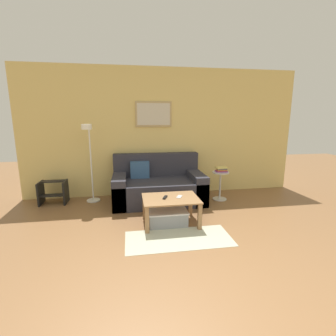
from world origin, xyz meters
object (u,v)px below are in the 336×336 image
Objects in this scene: couch at (158,186)px; coffee_table at (171,203)px; book_stack at (221,169)px; floor_lamp at (89,154)px; storage_bin at (168,217)px; side_table at (220,183)px; step_stool at (53,191)px; remote_control at (165,197)px; cell_phone at (179,197)px.

coffee_table is (0.06, -1.04, 0.04)m from couch.
couch is 1.26m from book_stack.
storage_bin is at bearing -42.56° from floor_lamp.
couch reaches higher than side_table.
step_stool is (-1.96, 1.25, 0.12)m from storage_bin.
storage_bin is at bearing -140.88° from side_table.
couch is 1.15× the size of floor_lamp.
book_stack is (2.46, -0.18, -0.34)m from floor_lamp.
coffee_table is 0.23m from storage_bin.
side_table is 1.17× the size of step_stool.
step_stool is (-1.93, 1.21, -0.18)m from remote_control.
storage_bin is at bearing -136.30° from cell_phone.
floor_lamp is 1.88m from cell_phone.
coffee_table is 1.50× the size of side_table.
side_table is (1.21, -0.11, 0.04)m from couch.
couch is at bearing 90.73° from storage_bin.
floor_lamp reaches higher than side_table.
storage_bin is 4.19× the size of cell_phone.
step_stool reaches higher than coffee_table.
storage_bin is 2.33m from step_stool.
book_stack is at bearing 38.86° from storage_bin.
side_table is (1.19, 0.97, 0.22)m from storage_bin.
couch is 3.05× the size of side_table.
coffee_table is 0.57× the size of floor_lamp.
floor_lamp is 3.12× the size of step_stool.
remote_control is at bearing -90.98° from couch.
cell_phone is (0.20, -1.02, 0.11)m from couch.
floor_lamp is 2.66× the size of side_table.
coffee_table is at bearing -31.09° from step_stool.
remote_control is at bearing -42.15° from floor_lamp.
step_stool is (-3.17, 0.28, -0.37)m from book_stack.
floor_lamp is at bearing 137.44° from storage_bin.
remote_control is (-1.24, -0.93, -0.19)m from book_stack.
book_stack is at bearing -4.13° from floor_lamp.
storage_bin is 1.24× the size of step_stool.
side_table is 0.27m from book_stack.
floor_lamp is 9.81× the size of remote_control.
remote_control is (1.22, -1.10, -0.52)m from floor_lamp.
floor_lamp is 10.51× the size of cell_phone.
couch is at bearing 174.80° from side_table.
coffee_table is 0.12m from remote_control.
couch is 2.88× the size of storage_bin.
couch reaches higher than cell_phone.
couch is 1.10m from storage_bin.
side_table is at bearing 59.78° from remote_control.
remote_control is at bearing -143.17° from book_stack.
step_stool is (-2.01, 1.21, -0.10)m from coffee_table.
step_stool is at bearing 170.67° from remote_control.
book_stack is 0.49× the size of step_stool.
coffee_table is at bearing 37.43° from storage_bin.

